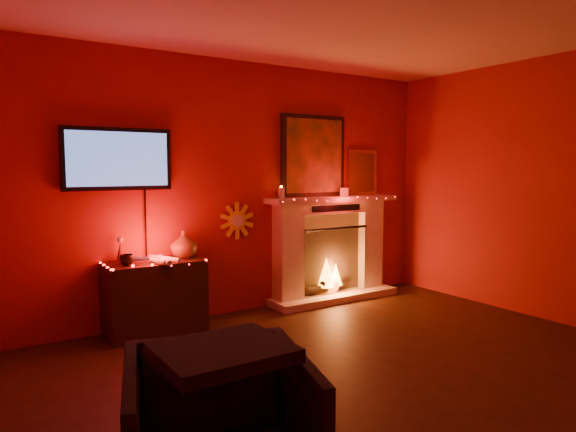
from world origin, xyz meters
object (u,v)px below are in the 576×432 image
fireplace (330,239)px  tv (118,159)px  console_table (156,293)px  sunburst_clock (237,221)px

fireplace → tv: size_ratio=1.76×
tv → console_table: size_ratio=1.29×
console_table → fireplace: bearing=3.4°
console_table → sunburst_clock: bearing=12.6°
tv → fireplace: bearing=-1.5°
fireplace → tv: (-2.44, 0.06, 0.92)m
fireplace → tv: bearing=178.5°
fireplace → tv: fireplace is taller
tv → sunburst_clock: size_ratio=3.10×
fireplace → sunburst_clock: 1.23m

